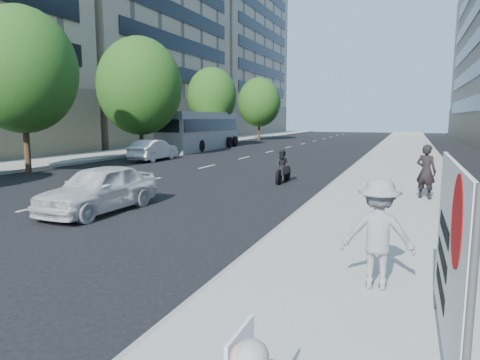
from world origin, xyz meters
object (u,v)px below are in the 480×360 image
at_px(protest_banner, 449,254).
at_px(bus, 201,131).
at_px(jogger, 378,234).
at_px(pedestrian_woman, 426,172).
at_px(white_sedan_mid, 153,150).
at_px(white_sedan_near, 99,189).
at_px(motorcycle, 283,168).

height_order(protest_banner, bus, bus).
xyz_separation_m(jogger, pedestrian_woman, (0.94, 8.44, 0.03)).
xyz_separation_m(jogger, white_sedan_mid, (-15.35, 17.38, -0.33)).
bearing_deg(pedestrian_woman, bus, -19.76).
height_order(jogger, pedestrian_woman, pedestrian_woman).
height_order(protest_banner, white_sedan_near, protest_banner).
bearing_deg(white_sedan_near, white_sedan_mid, 119.14).
bearing_deg(pedestrian_woman, white_sedan_near, 56.02).
xyz_separation_m(jogger, bus, (-16.96, 27.55, 0.62)).
bearing_deg(bus, jogger, -60.42).
xyz_separation_m(pedestrian_woman, white_sedan_near, (-9.13, -5.04, -0.34)).
height_order(motorcycle, bus, bus).
relative_size(protest_banner, motorcycle, 1.50).
height_order(protest_banner, motorcycle, protest_banner).
distance_m(white_sedan_near, white_sedan_mid, 15.71).
distance_m(jogger, white_sedan_near, 8.87).
height_order(white_sedan_mid, motorcycle, motorcycle).
bearing_deg(jogger, bus, -62.75).
distance_m(protest_banner, bus, 34.49).
xyz_separation_m(protest_banner, white_sedan_mid, (-16.17, 19.38, -0.71)).
bearing_deg(white_sedan_mid, white_sedan_near, 114.24).
distance_m(pedestrian_woman, motorcycle, 6.21).
xyz_separation_m(white_sedan_mid, bus, (-1.61, 10.17, 0.95)).
bearing_deg(protest_banner, bus, 121.03).
bearing_deg(pedestrian_woman, white_sedan_mid, -1.65).
distance_m(jogger, protest_banner, 2.20).
distance_m(white_sedan_near, bus, 25.71).
bearing_deg(jogger, motorcycle, -71.45).
bearing_deg(motorcycle, white_sedan_near, -116.05).
relative_size(protest_banner, bus, 0.25).
relative_size(jogger, white_sedan_near, 0.42).
height_order(pedestrian_woman, white_sedan_near, pedestrian_woman).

